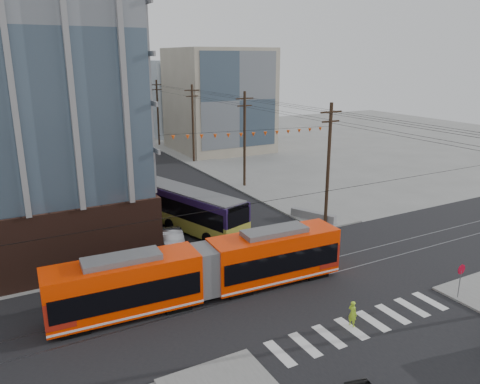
# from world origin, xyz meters

# --- Properties ---
(ground) EXTENTS (160.00, 160.00, 0.00)m
(ground) POSITION_xyz_m (0.00, 0.00, 0.00)
(ground) COLOR slate
(bg_bldg_ne_near) EXTENTS (14.00, 14.00, 16.00)m
(bg_bldg_ne_near) POSITION_xyz_m (16.00, 48.00, 8.00)
(bg_bldg_ne_near) COLOR gray
(bg_bldg_ne_near) RESTS_ON ground
(bg_bldg_nw_far) EXTENTS (16.00, 18.00, 20.00)m
(bg_bldg_nw_far) POSITION_xyz_m (-14.00, 72.00, 10.00)
(bg_bldg_nw_far) COLOR gray
(bg_bldg_nw_far) RESTS_ON ground
(bg_bldg_ne_far) EXTENTS (16.00, 16.00, 14.00)m
(bg_bldg_ne_far) POSITION_xyz_m (18.00, 68.00, 7.00)
(bg_bldg_ne_far) COLOR #8C99A5
(bg_bldg_ne_far) RESTS_ON ground
(utility_pole_far) EXTENTS (0.30, 0.30, 11.00)m
(utility_pole_far) POSITION_xyz_m (8.50, 56.00, 5.50)
(utility_pole_far) COLOR black
(utility_pole_far) RESTS_ON ground
(streetcar) EXTENTS (19.02, 3.58, 3.65)m
(streetcar) POSITION_xyz_m (-6.52, 4.24, 1.82)
(streetcar) COLOR #F42E00
(streetcar) RESTS_ON ground
(city_bus) EXTENTS (6.67, 13.25, 3.69)m
(city_bus) POSITION_xyz_m (-2.81, 16.45, 1.84)
(city_bus) COLOR #1F113A
(city_bus) RESTS_ON ground
(parked_car_silver) EXTENTS (2.65, 4.84, 1.51)m
(parked_car_silver) POSITION_xyz_m (-5.38, 13.17, 0.76)
(parked_car_silver) COLOR #A6A8AD
(parked_car_silver) RESTS_ON ground
(parked_car_white) EXTENTS (3.29, 5.11, 1.38)m
(parked_car_white) POSITION_xyz_m (-5.27, 18.93, 0.69)
(parked_car_white) COLOR silver
(parked_car_white) RESTS_ON ground
(parked_car_grey) EXTENTS (3.15, 4.97, 1.28)m
(parked_car_grey) POSITION_xyz_m (-5.17, 25.90, 0.64)
(parked_car_grey) COLOR #50535A
(parked_car_grey) RESTS_ON ground
(pedestrian) EXTENTS (0.45, 0.61, 1.55)m
(pedestrian) POSITION_xyz_m (-0.58, -2.78, 0.78)
(pedestrian) COLOR #ADDE2C
(pedestrian) RESTS_ON ground
(stop_sign) EXTENTS (0.70, 0.70, 2.24)m
(stop_sign) POSITION_xyz_m (7.32, -3.66, 1.12)
(stop_sign) COLOR #B1001A
(stop_sign) RESTS_ON ground
(jersey_barrier) EXTENTS (2.78, 4.45, 0.89)m
(jersey_barrier) POSITION_xyz_m (8.30, 12.51, 0.44)
(jersey_barrier) COLOR #5C5D5E
(jersey_barrier) RESTS_ON ground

